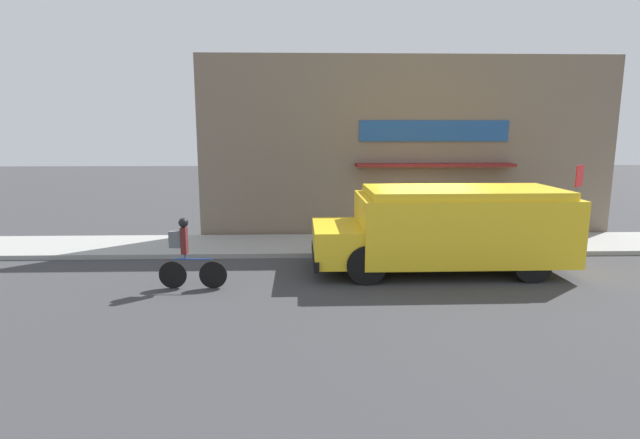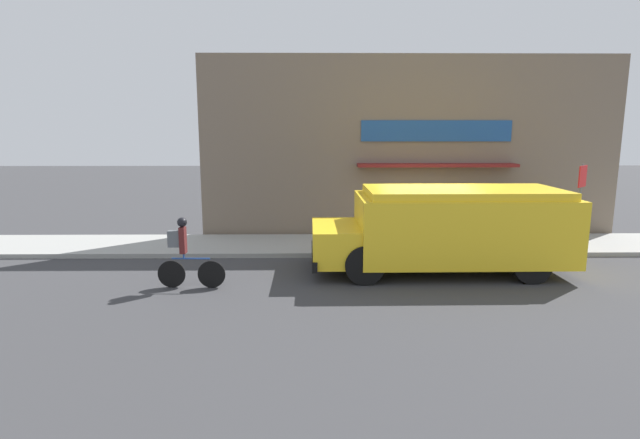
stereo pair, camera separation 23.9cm
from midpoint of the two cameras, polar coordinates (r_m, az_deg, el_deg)
name	(u,v)px [view 2 (the right image)]	position (r m, az deg, el deg)	size (l,w,h in m)	color
ground_plane	(426,258)	(13.98, 12.56, -4.27)	(70.00, 70.00, 0.00)	#38383A
sidewalk	(417,245)	(15.16, 11.48, -2.84)	(28.00, 2.53, 0.13)	#999993
storefront	(412,148)	(16.22, 10.84, 8.02)	(13.32, 0.76, 5.74)	#756656
school_bus	(449,227)	(12.54, 15.02, -0.86)	(6.16, 2.82, 2.05)	yellow
cyclist	(185,253)	(11.28, -14.58, -3.73)	(1.50, 0.21, 1.58)	black
stop_sign_post	(581,192)	(15.83, 28.03, 2.81)	(0.45, 0.45, 2.38)	slate
trash_bin	(471,222)	(16.38, 17.27, -0.33)	(0.65, 0.65, 0.88)	slate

